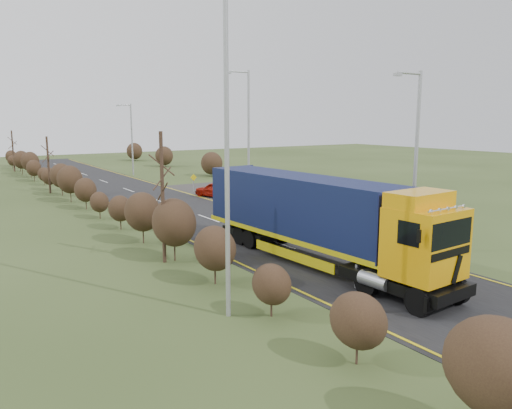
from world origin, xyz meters
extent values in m
plane|color=#30411B|center=(0.00, 0.00, 0.00)|extent=(160.00, 160.00, 0.00)
cube|color=black|center=(0.00, 10.00, 0.01)|extent=(8.00, 120.00, 0.02)
cube|color=#2E2C29|center=(6.50, 20.00, 0.01)|extent=(6.00, 18.00, 0.02)
cube|color=gold|center=(-3.70, 10.00, 0.03)|extent=(0.12, 116.00, 0.01)
cube|color=gold|center=(3.70, 10.00, 0.03)|extent=(0.12, 116.00, 0.01)
cube|color=silver|center=(0.00, -4.00, 0.03)|extent=(0.12, 3.00, 0.01)
cube|color=silver|center=(0.00, 4.00, 0.03)|extent=(0.12, 3.00, 0.01)
cube|color=silver|center=(0.00, 12.00, 0.03)|extent=(0.12, 3.00, 0.01)
cube|color=silver|center=(0.00, 20.00, 0.03)|extent=(0.12, 3.00, 0.01)
cube|color=silver|center=(0.00, 28.00, 0.03)|extent=(0.12, 3.00, 0.01)
cube|color=silver|center=(0.00, 36.00, 0.03)|extent=(0.12, 3.00, 0.01)
cube|color=silver|center=(0.00, 44.00, 0.03)|extent=(0.12, 3.00, 0.01)
cube|color=silver|center=(0.00, 52.00, 0.03)|extent=(0.12, 3.00, 0.01)
cube|color=silver|center=(0.00, 60.00, 0.03)|extent=(0.12, 3.00, 0.01)
ellipsoid|color=black|center=(-6.05, -12.00, 1.69)|extent=(1.80, 2.34, 2.07)
ellipsoid|color=black|center=(-5.97, -8.00, 1.26)|extent=(1.34, 1.74, 1.54)
ellipsoid|color=black|center=(-6.02, -4.00, 1.14)|extent=(1.21, 1.57, 1.39)
ellipsoid|color=black|center=(-6.00, 0.00, 1.49)|extent=(1.58, 2.06, 1.82)
ellipsoid|color=black|center=(-5.98, 4.00, 1.84)|extent=(1.96, 2.55, 2.25)
ellipsoid|color=black|center=(-6.03, 8.00, 1.72)|extent=(1.83, 2.38, 2.10)
ellipsoid|color=black|center=(-5.95, 12.00, 1.28)|extent=(1.37, 1.78, 1.57)
ellipsoid|color=black|center=(-6.06, 16.00, 1.13)|extent=(1.20, 1.56, 1.38)
ellipsoid|color=black|center=(-5.92, 20.00, 1.46)|extent=(1.55, 2.02, 1.78)
ellipsoid|color=black|center=(-6.09, 24.00, 1.83)|extent=(1.95, 2.53, 2.24)
ellipsoid|color=black|center=(-5.90, 28.00, 1.74)|extent=(1.85, 2.41, 2.13)
ellipsoid|color=black|center=(-6.12, 32.00, 1.31)|extent=(1.40, 1.81, 1.61)
ellipsoid|color=black|center=(-5.87, 36.00, 1.12)|extent=(1.19, 1.55, 1.37)
ellipsoid|color=black|center=(-6.14, 40.00, 1.43)|extent=(1.52, 1.97, 1.75)
ellipsoid|color=black|center=(-5.84, 44.00, 1.81)|extent=(1.93, 2.51, 2.22)
ellipsoid|color=black|center=(-6.17, 48.00, 1.76)|extent=(1.88, 2.44, 2.16)
ellipsoid|color=black|center=(-5.82, 52.00, 1.34)|extent=(1.43, 1.85, 1.64)
ellipsoid|color=black|center=(-6.19, 56.00, 1.12)|extent=(1.19, 1.55, 1.37)
ellipsoid|color=black|center=(-5.80, 60.00, 1.40)|extent=(1.49, 1.93, 1.71)
cylinder|color=#38261C|center=(-6.50, 4.00, 3.03)|extent=(0.18, 0.18, 6.05)
cylinder|color=#38261C|center=(-6.50, 30.00, 2.53)|extent=(0.18, 0.18, 5.06)
cylinder|color=#38261C|center=(-6.50, 52.00, 2.57)|extent=(0.18, 0.18, 5.15)
cube|color=black|center=(-0.80, -5.14, 0.68)|extent=(2.58, 4.57, 0.43)
cube|color=orange|center=(-0.80, -6.01, 2.27)|extent=(2.54, 2.26, 2.51)
cube|color=black|center=(-0.80, -7.02, 0.53)|extent=(2.42, 0.26, 0.53)
cube|color=black|center=(-1.21, -7.08, 1.50)|extent=(0.58, 0.05, 1.04)
cube|color=black|center=(-0.39, -7.08, 1.50)|extent=(0.58, 0.05, 1.04)
cube|color=black|center=(-0.80, -7.05, 2.80)|extent=(2.27, 0.19, 0.92)
cube|color=black|center=(-0.80, -7.08, 2.13)|extent=(2.22, 0.16, 0.27)
cube|color=orange|center=(-0.80, -5.67, 3.80)|extent=(2.49, 1.49, 0.54)
cylinder|color=silver|center=(-0.80, -6.83, 3.62)|extent=(2.12, 0.19, 0.06)
cube|color=black|center=(-2.18, -6.83, 2.85)|extent=(0.09, 0.12, 0.43)
cube|color=black|center=(0.58, -6.83, 2.85)|extent=(0.09, 0.12, 0.43)
cylinder|color=gray|center=(-1.91, -4.75, 0.72)|extent=(0.61, 1.29, 0.54)
cylinder|color=gray|center=(0.31, -4.75, 0.72)|extent=(0.61, 1.29, 0.54)
cube|color=gold|center=(-0.80, 1.14, 1.19)|extent=(3.13, 12.29, 0.23)
cube|color=black|center=(-0.80, 1.14, 2.63)|extent=(3.09, 11.91, 2.66)
cube|color=#0E133B|center=(-0.80, 7.05, 2.63)|extent=(2.39, 0.20, 2.66)
cube|color=#0E133B|center=(-0.80, -4.77, 2.63)|extent=(2.39, 0.20, 2.66)
cube|color=black|center=(-0.80, 4.81, 0.63)|extent=(2.42, 3.60, 0.34)
cube|color=gold|center=(-1.98, 0.18, 0.53)|extent=(0.37, 5.31, 0.43)
cube|color=gold|center=(0.38, 0.18, 0.53)|extent=(0.37, 5.31, 0.43)
cylinder|color=black|center=(-1.81, -6.68, 0.50)|extent=(0.37, 1.02, 1.00)
cylinder|color=black|center=(0.21, -6.68, 0.50)|extent=(0.37, 1.02, 1.00)
cylinder|color=black|center=(-1.81, -4.27, 0.50)|extent=(0.37, 1.02, 1.00)
cylinder|color=black|center=(0.21, -4.27, 0.50)|extent=(0.37, 1.02, 1.00)
cylinder|color=black|center=(-1.81, 3.94, 0.50)|extent=(0.37, 1.02, 1.00)
cylinder|color=black|center=(0.21, 3.94, 0.50)|extent=(0.37, 1.02, 1.00)
cylinder|color=black|center=(-1.81, 4.91, 0.50)|extent=(0.37, 1.02, 1.00)
cylinder|color=black|center=(0.21, 4.91, 0.50)|extent=(0.37, 1.02, 1.00)
cylinder|color=black|center=(-1.81, 5.87, 0.50)|extent=(0.37, 1.02, 1.00)
cylinder|color=black|center=(0.21, 5.87, 0.50)|extent=(0.37, 1.02, 1.00)
imported|color=#931207|center=(4.80, 19.86, 0.65)|extent=(2.62, 4.12, 1.31)
imported|color=#0C0A37|center=(7.29, 21.83, 0.72)|extent=(3.91, 4.35, 1.44)
cylinder|color=#9EA0A4|center=(4.60, -1.02, 4.42)|extent=(0.18, 0.18, 8.83)
cylinder|color=#9EA0A4|center=(3.81, -1.02, 8.68)|extent=(1.57, 0.12, 0.12)
cube|color=#9EA0A4|center=(3.03, -1.02, 8.59)|extent=(0.44, 0.18, 0.14)
cylinder|color=#9EA0A4|center=(5.80, 16.15, 5.13)|extent=(0.18, 0.18, 10.27)
cylinder|color=#9EA0A4|center=(4.89, 16.15, 10.10)|extent=(1.83, 0.12, 0.12)
cube|color=#9EA0A4|center=(3.97, 16.15, 9.98)|extent=(0.51, 0.21, 0.16)
cylinder|color=#9EA0A4|center=(4.72, 40.04, 4.15)|extent=(0.18, 0.18, 8.29)
cylinder|color=#9EA0A4|center=(3.99, 40.04, 8.15)|extent=(1.47, 0.12, 0.12)
cube|color=#9EA0A4|center=(3.25, 40.04, 8.06)|extent=(0.41, 0.17, 0.13)
cylinder|color=#9EA0A4|center=(-7.20, -3.15, 5.35)|extent=(0.16, 0.16, 10.70)
cylinder|color=#9EA0A4|center=(5.60, 13.16, 1.06)|extent=(0.08, 0.08, 2.11)
cylinder|color=red|center=(5.60, 13.13, 2.11)|extent=(0.68, 0.04, 0.68)
cylinder|color=white|center=(5.60, 13.11, 2.11)|extent=(0.51, 0.02, 0.51)
cylinder|color=#9EA0A4|center=(4.66, 23.78, 0.62)|extent=(0.08, 0.08, 1.24)
cube|color=#D5B90B|center=(4.66, 23.73, 1.33)|extent=(0.62, 0.04, 0.62)
camera|label=1|loc=(-15.17, -17.10, 6.60)|focal=35.00mm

